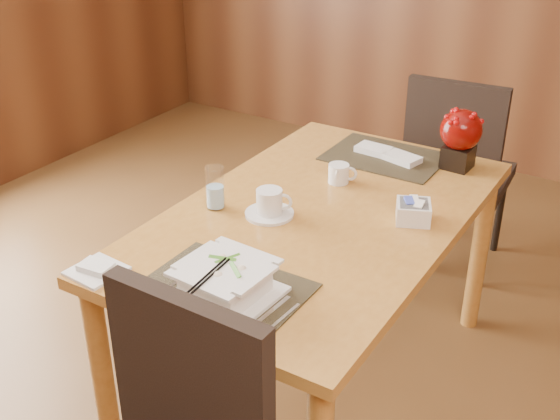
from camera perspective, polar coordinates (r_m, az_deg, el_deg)
The scene contains 12 objects.
dining_table at distance 2.43m, azimuth 3.09°, elevation -2.20°, with size 0.90×1.50×0.75m.
placemat_near at distance 1.98m, azimuth -4.59°, elevation -6.43°, with size 0.45×0.33×0.01m, color black.
placemat_far at distance 2.83m, azimuth 8.54°, elevation 4.29°, with size 0.45×0.33×0.01m, color black.
soup_setting at distance 1.92m, azimuth -4.46°, elevation -5.90°, with size 0.28×0.28×0.11m.
coffee_cup at distance 2.34m, azimuth -0.87°, elevation 0.45°, with size 0.17×0.17×0.09m.
water_glass at distance 2.39m, azimuth -5.30°, elevation 1.81°, with size 0.07×0.07×0.15m, color silver.
creamer_jug at distance 2.59m, azimuth 4.78°, elevation 2.97°, with size 0.10×0.10×0.07m, color silver, non-canonical shape.
sugar_caddy at distance 2.35m, azimuth 10.78°, elevation -0.15°, with size 0.11×0.11×0.07m, color silver.
berry_decor at distance 2.75m, azimuth 14.46°, elevation 5.90°, with size 0.16×0.16×0.23m.
napkins_far at distance 2.82m, azimuth 8.91°, elevation 4.49°, with size 0.27×0.10×0.02m, color silver, non-canonical shape.
bread_plate at distance 2.12m, azimuth -14.68°, elevation -4.81°, with size 0.14×0.14×0.01m, color silver.
far_chair at distance 3.34m, azimuth 14.09°, elevation 3.60°, with size 0.48×0.49×0.97m.
Camera 1 is at (0.99, -1.26, 1.86)m, focal length 45.00 mm.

